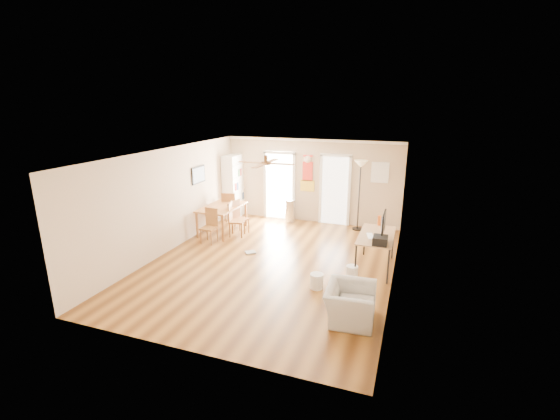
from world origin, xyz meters
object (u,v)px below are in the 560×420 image
at_px(dining_chair_far, 230,208).
at_px(printer, 380,240).
at_px(bookshelf, 234,186).
at_px(dining_chair_right_b, 237,219).
at_px(wastebasket_a, 352,272).
at_px(dining_table, 223,219).
at_px(torchiere_lamp, 359,196).
at_px(wastebasket_b, 317,281).
at_px(armchair, 350,304).
at_px(trash_can, 290,211).
at_px(computer_desk, 375,252).
at_px(dining_chair_near, 209,226).
at_px(dining_chair_right_a, 240,218).

xyz_separation_m(dining_chair_far, printer, (4.71, -2.37, 0.39)).
height_order(bookshelf, printer, bookshelf).
bearing_deg(dining_chair_right_b, wastebasket_a, -127.00).
height_order(bookshelf, dining_table, bookshelf).
xyz_separation_m(bookshelf, torchiere_lamp, (4.06, -0.01, 0.02)).
bearing_deg(dining_chair_right_b, wastebasket_b, -140.59).
bearing_deg(torchiere_lamp, armchair, -82.88).
xyz_separation_m(dining_chair_right_b, wastebasket_a, (3.52, -1.62, -0.34)).
xyz_separation_m(trash_can, torchiere_lamp, (2.13, -0.04, 0.68)).
xyz_separation_m(trash_can, wastebasket_b, (1.91, -4.06, -0.20)).
relative_size(dining_table, computer_desk, 1.03).
bearing_deg(dining_table, computer_desk, -13.63).
bearing_deg(trash_can, dining_chair_near, -120.41).
xyz_separation_m(dining_chair_near, trash_can, (1.47, 2.51, -0.11)).
distance_m(trash_can, computer_desk, 3.95).
xyz_separation_m(dining_chair_right_a, computer_desk, (3.92, -1.13, -0.07)).
bearing_deg(trash_can, wastebasket_b, -64.78).
distance_m(dining_chair_right_a, computer_desk, 4.08).
relative_size(dining_chair_right_a, computer_desk, 0.63).
bearing_deg(torchiere_lamp, dining_chair_near, -145.62).
height_order(dining_chair_right_a, printer, printer).
xyz_separation_m(printer, wastebasket_b, (-1.14, -0.81, -0.74)).
height_order(torchiere_lamp, computer_desk, torchiere_lamp).
bearing_deg(wastebasket_b, armchair, -48.19).
height_order(trash_can, torchiere_lamp, torchiere_lamp).
height_order(dining_chair_right_b, dining_chair_far, dining_chair_far).
xyz_separation_m(dining_chair_right_a, dining_chair_far, (-0.66, 0.65, 0.04)).
height_order(trash_can, printer, printer).
height_order(trash_can, wastebasket_a, trash_can).
bearing_deg(computer_desk, armchair, -94.22).
height_order(wastebasket_a, armchair, armchair).
height_order(dining_chair_right_a, dining_chair_near, dining_chair_right_a).
relative_size(dining_chair_far, computer_desk, 0.68).
distance_m(bookshelf, torchiere_lamp, 4.06).
bearing_deg(bookshelf, torchiere_lamp, 7.13).
height_order(dining_chair_right_a, wastebasket_b, dining_chair_right_a).
distance_m(dining_table, wastebasket_b, 4.27).
bearing_deg(computer_desk, dining_chair_near, 178.00).
relative_size(dining_chair_right_a, torchiere_lamp, 0.46).
relative_size(printer, wastebasket_a, 1.18).
bearing_deg(bookshelf, dining_chair_right_a, -50.97).
relative_size(dining_chair_far, trash_can, 1.43).
distance_m(dining_table, dining_chair_near, 0.94).
height_order(dining_chair_right_a, computer_desk, dining_chair_right_a).
xyz_separation_m(dining_table, dining_chair_right_b, (0.55, -0.18, 0.10)).
relative_size(computer_desk, wastebasket_a, 5.18).
relative_size(torchiere_lamp, armchair, 2.18).
relative_size(trash_can, printer, 2.09).
distance_m(dining_chair_far, trash_can, 1.88).
xyz_separation_m(dining_chair_far, torchiere_lamp, (3.79, 0.83, 0.52)).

